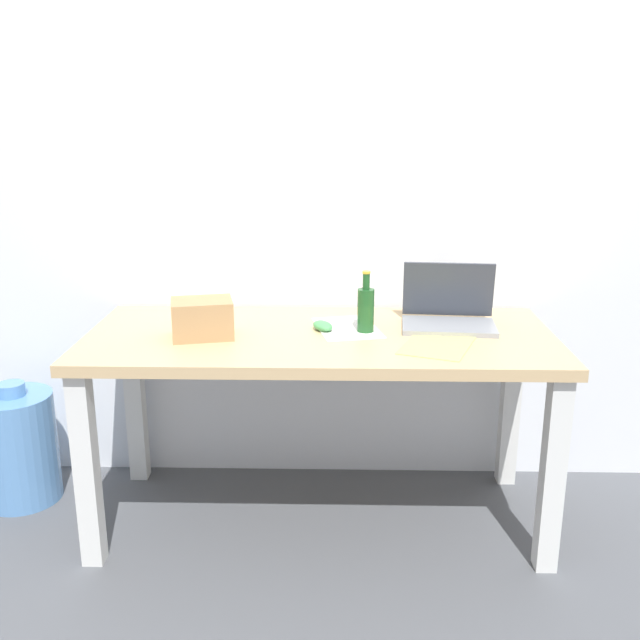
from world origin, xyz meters
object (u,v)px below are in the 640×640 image
desk (320,360)px  cardboard_box (202,319)px  beer_bottle (366,309)px  water_cooler_jug (18,447)px  laptop_right (449,313)px  computer_mouse (323,326)px

desk → cardboard_box: bearing=-173.5°
beer_bottle → water_cooler_jug: (-1.35, 0.09, -0.60)m
laptop_right → water_cooler_jug: bearing=179.7°
water_cooler_jug → beer_bottle: bearing=-3.9°
beer_bottle → cardboard_box: beer_bottle is taller
beer_bottle → water_cooler_jug: bearing=176.1°
desk → beer_bottle: (0.16, 0.02, 0.19)m
cardboard_box → laptop_right: bearing=9.9°
computer_mouse → cardboard_box: bearing=163.7°
desk → laptop_right: laptop_right is taller
water_cooler_jug → laptop_right: bearing=-0.3°
beer_bottle → desk: bearing=-171.5°
computer_mouse → water_cooler_jug: size_ratio=0.20×
desk → laptop_right: 0.50m
beer_bottle → computer_mouse: 0.17m
laptop_right → water_cooler_jug: (-1.66, 0.01, -0.56)m
beer_bottle → computer_mouse: size_ratio=2.22×
desk → beer_bottle: beer_bottle is taller
desk → laptop_right: size_ratio=4.72×
desk → computer_mouse: size_ratio=16.56×
laptop_right → cardboard_box: 0.89m
laptop_right → cardboard_box: laptop_right is taller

